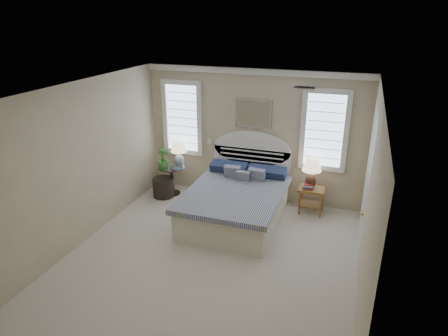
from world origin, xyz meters
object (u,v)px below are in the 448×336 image
floor_pot (163,187)px  lamp_right (312,170)px  lamp_left (179,151)px  side_table_left (172,177)px  bed (237,200)px  nightstand_right (312,195)px

floor_pot → lamp_right: 3.13m
lamp_left → lamp_right: size_ratio=0.91×
lamp_left → lamp_right: 2.78m
side_table_left → lamp_right: lamp_right is taller
lamp_left → lamp_right: (2.78, 0.01, -0.07)m
bed → side_table_left: size_ratio=3.61×
lamp_left → bed: bearing=-25.0°
nightstand_right → side_table_left: bearing=-178.1°
side_table_left → nightstand_right: bearing=1.9°
nightstand_right → lamp_right: lamp_right is taller
lamp_right → side_table_left: bearing=-177.6°
bed → lamp_left: bed is taller
bed → floor_pot: bed is taller
side_table_left → nightstand_right: side_table_left is taller
nightstand_right → floor_pot: size_ratio=1.18×
bed → floor_pot: bearing=166.8°
bed → nightstand_right: size_ratio=4.29×
side_table_left → nightstand_right: (2.95, 0.10, -0.00)m
bed → lamp_right: (1.26, 0.71, 0.51)m
nightstand_right → lamp_left: bearing=179.7°
side_table_left → floor_pot: size_ratio=1.40×
floor_pot → lamp_left: lamp_left is taller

